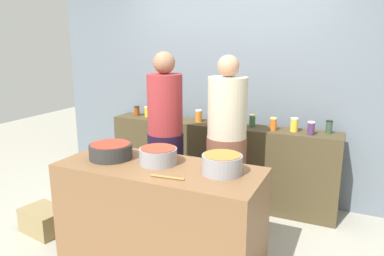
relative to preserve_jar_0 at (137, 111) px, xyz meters
name	(u,v)px	position (x,y,z in m)	size (l,w,h in m)	color
ground	(177,244)	(1.13, -1.12, -0.99)	(12.00, 12.00, 0.00)	#9E9B8D
storefront_wall	(230,72)	(1.13, 0.33, 0.51)	(4.80, 0.12, 3.00)	slate
display_shelf	(218,162)	(1.13, -0.02, -0.53)	(2.70, 0.36, 0.93)	#443A23
prep_table	(160,215)	(1.13, -1.42, -0.56)	(1.70, 0.70, 0.87)	brown
preserve_jar_0	(137,111)	(0.00, 0.00, 0.00)	(0.07, 0.07, 0.12)	#8B3A0F
preserve_jar_1	(148,112)	(0.16, 0.00, 0.00)	(0.08, 0.08, 0.13)	gold
preserve_jar_2	(156,113)	(0.31, -0.05, 0.00)	(0.07, 0.07, 0.13)	olive
preserve_jar_3	(170,114)	(0.46, 0.04, 0.00)	(0.08, 0.08, 0.11)	gold
preserve_jar_4	(173,116)	(0.57, -0.08, -0.01)	(0.08, 0.08, 0.11)	#541D4C
preserve_jar_5	(199,116)	(0.87, -0.01, 0.01)	(0.08, 0.08, 0.14)	orange
preserve_jar_6	(210,117)	(1.00, 0.04, 0.00)	(0.08, 0.08, 0.12)	#CC6C1B
preserve_jar_7	(215,119)	(1.09, -0.07, 0.01)	(0.09, 0.09, 0.14)	orange
preserve_jar_8	(238,119)	(1.34, 0.03, 0.00)	(0.07, 0.07, 0.13)	gold
preserve_jar_9	(252,121)	(1.51, 0.00, 0.01)	(0.07, 0.07, 0.14)	#335D3C
preserve_jar_10	(273,124)	(1.76, -0.06, 0.01)	(0.07, 0.07, 0.14)	#D85D1D
preserve_jar_11	(294,125)	(1.97, -0.02, 0.01)	(0.09, 0.09, 0.15)	gold
preserve_jar_12	(311,128)	(2.15, -0.09, 0.01)	(0.07, 0.07, 0.14)	#4C2B55
preserve_jar_13	(329,127)	(2.31, 0.05, 0.01)	(0.07, 0.07, 0.13)	#304832
cooking_pot_left	(111,151)	(0.65, -1.41, -0.06)	(0.37, 0.37, 0.13)	#2D2D2D
cooking_pot_center	(158,156)	(1.09, -1.36, -0.06)	(0.32, 0.32, 0.14)	gray
cooking_pot_right	(222,164)	(1.65, -1.36, -0.05)	(0.31, 0.31, 0.15)	gray
wooden_spoon	(167,177)	(1.32, -1.63, -0.11)	(0.02, 0.02, 0.27)	#9E703D
cook_with_tongs	(166,149)	(0.83, -0.77, -0.19)	(0.36, 0.36, 1.77)	black
cook_in_cap	(226,153)	(1.42, -0.59, -0.21)	(0.40, 0.40, 1.74)	brown
bread_crate	(44,220)	(-0.18, -1.46, -0.87)	(0.43, 0.31, 0.24)	olive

